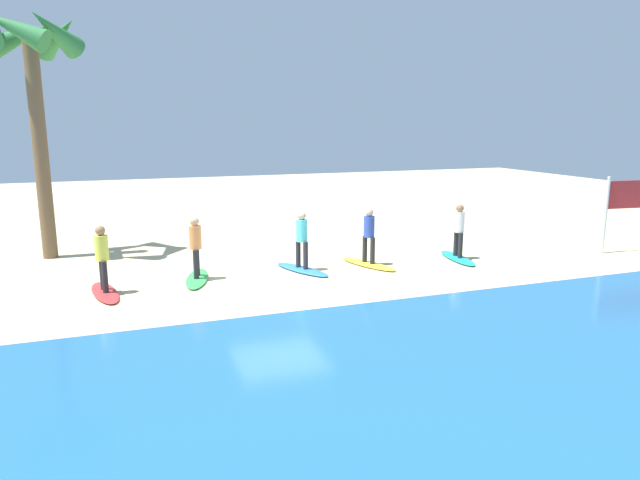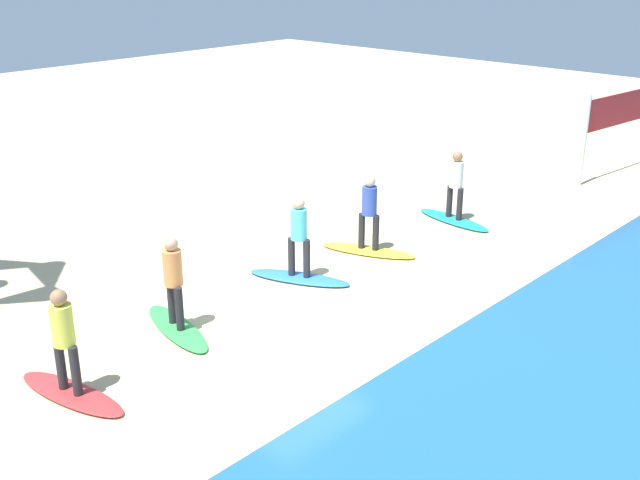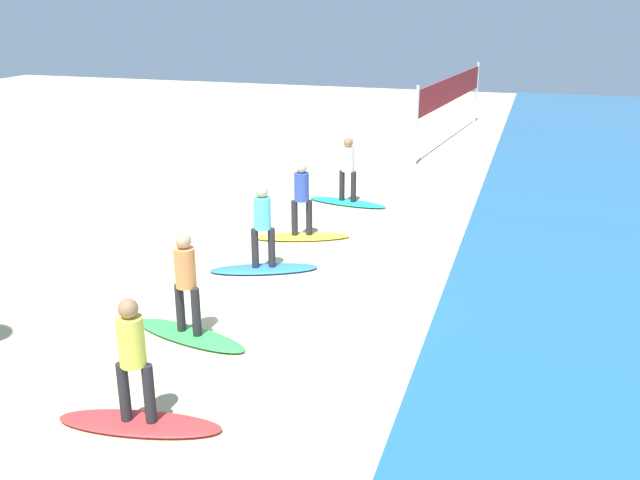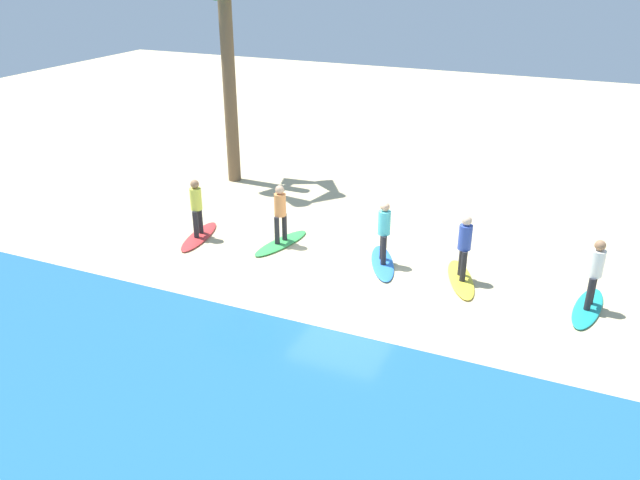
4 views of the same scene
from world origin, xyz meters
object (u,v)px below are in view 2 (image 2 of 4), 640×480
Objects in this scene: surfboard_teal at (453,220)px; surfer_yellow at (369,207)px; surfer_blue at (299,231)px; surfboard_green at (177,328)px; surfer_green at (173,276)px; surfer_red at (63,334)px; surfboard_yellow at (368,251)px; surfboard_red at (72,394)px; surfer_teal at (456,180)px; surfboard_blue at (299,278)px.

surfer_yellow is at bearing -86.63° from surfboard_teal.
surfer_blue is 3.13m from surfboard_green.
surfer_red is at bearing 12.79° from surfer_green.
surfboard_yellow is 7.37m from surfboard_red.
surfer_teal is 1.00× the size of surfer_blue.
surfer_blue is (2.06, -0.08, 0.00)m from surfer_yellow.
surfer_yellow reaches higher than surfboard_yellow.
surfer_yellow and surfer_red have the same top height.
surfboard_teal is at bearing 100.53° from surfboard_green.
surfboard_teal is 1.00× the size of surfboard_blue.
surfer_yellow is 5.12m from surfboard_green.
surfboard_green is at bearing -1.03° from surfer_blue.
surfer_green reaches higher than surfboard_teal.
surfer_green is at bearing -1.03° from surfer_blue.
surfer_green is (2.97, -0.05, 0.99)m from surfboard_blue.
surfboard_teal is 1.28× the size of surfer_red.
surfer_blue is 0.78× the size of surfboard_green.
surfer_yellow is at bearing 159.29° from surfboard_yellow.
surfboard_red is (5.30, 0.48, -0.99)m from surfer_blue.
surfboard_yellow is 1.00× the size of surfboard_green.
surfer_green is (2.97, -0.05, 0.00)m from surfer_blue.
surfboard_green is at bearing -90.00° from surfer_green.
surfer_teal is 5.00m from surfer_blue.
surfer_green reaches higher than surfboard_green.
surfer_red is (5.30, 0.48, 0.99)m from surfboard_blue.
surfboard_teal is 1.28× the size of surfer_yellow.
surfboard_red is (7.36, 0.40, 0.00)m from surfboard_yellow.
surfer_yellow is 0.78× the size of surfboard_red.
surfboard_green is at bearing -2.62° from surfer_teal.
surfer_teal is 2.94m from surfer_yellow.
surfer_red is (10.29, 0.17, 0.99)m from surfboard_teal.
surfboard_teal is at bearing 176.43° from surfer_blue.
surfer_blue is (2.06, -0.08, 0.99)m from surfboard_yellow.
surfer_blue reaches higher than surfboard_green.
surfer_green is at bearing -2.62° from surfer_teal.
surfer_blue is at bearing -2.18° from surfer_yellow.
surfer_green reaches higher than surfboard_blue.
surfer_teal is 0.78× the size of surfboard_red.
surfer_yellow reaches higher than surfboard_red.
surfer_red is (7.36, 0.40, 0.99)m from surfboard_yellow.
surfer_blue is at bearing -174.86° from surfer_red.
surfer_yellow is 1.00× the size of surfer_green.
surfer_yellow is 2.28m from surfboard_blue.
surfer_teal reaches higher than surfboard_green.
surfboard_red is (2.33, 0.53, 0.00)m from surfboard_green.
surfer_blue is 5.41m from surfboard_red.
surfer_teal and surfer_green have the same top height.
surfboard_blue is (4.99, -0.31, 0.00)m from surfboard_teal.
surfboard_red is at bearing 3.10° from surfer_yellow.
surfer_blue is 1.00× the size of surfer_red.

